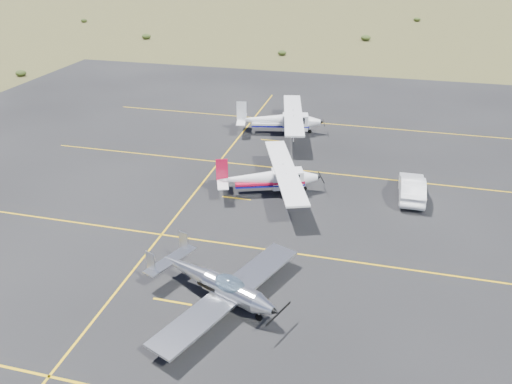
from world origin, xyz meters
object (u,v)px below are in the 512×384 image
at_px(aircraft_low_wing, 218,284).
at_px(sedan, 412,188).
at_px(aircraft_plain, 280,120).
at_px(aircraft_cessna, 269,177).

distance_m(aircraft_low_wing, sedan, 16.22).
xyz_separation_m(aircraft_plain, sedan, (11.07, -9.99, -0.50)).
bearing_deg(sedan, aircraft_low_wing, 54.81).
bearing_deg(aircraft_low_wing, aircraft_plain, 116.72).
bearing_deg(aircraft_cessna, aircraft_low_wing, -109.14).
xyz_separation_m(aircraft_low_wing, sedan, (9.20, 13.35, -0.23)).
xyz_separation_m(aircraft_low_wing, aircraft_cessna, (-0.20, 11.73, 0.18)).
height_order(aircraft_plain, sedan, aircraft_plain).
relative_size(aircraft_low_wing, sedan, 2.04).
distance_m(aircraft_plain, sedan, 14.92).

